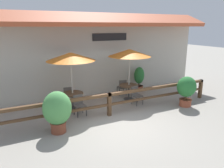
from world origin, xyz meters
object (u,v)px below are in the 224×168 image
chair_near_wallside (68,94)px  chair_middle_wallside (122,87)px  potted_plant_tall_tropical (186,89)px  potted_plant_broad_leaf (139,78)px  patio_umbrella_near (71,57)px  potted_plant_small_flowering (57,110)px  dining_table_near (73,96)px  chair_near_streetside (79,104)px  patio_umbrella_middle (130,53)px  chair_middle_streetside (136,94)px  dining_table_middle (129,88)px

chair_near_wallside → chair_middle_wallside: bearing=-172.9°
potted_plant_tall_tropical → potted_plant_broad_leaf: (-0.51, 3.05, -0.07)m
patio_umbrella_near → potted_plant_small_flowering: (-1.09, -1.89, -1.51)m
dining_table_near → chair_near_streetside: size_ratio=1.11×
patio_umbrella_middle → potted_plant_small_flowering: bearing=-153.9°
patio_umbrella_near → potted_plant_tall_tropical: size_ratio=1.84×
chair_middle_wallside → potted_plant_broad_leaf: potted_plant_broad_leaf is taller
patio_umbrella_near → patio_umbrella_middle: bearing=1.0°
chair_middle_streetside → chair_middle_wallside: bearing=78.6°
patio_umbrella_near → potted_plant_small_flowering: patio_umbrella_near is taller
patio_umbrella_middle → chair_middle_streetside: 2.00m
chair_middle_wallside → dining_table_middle: bearing=98.1°
dining_table_middle → chair_middle_wallside: (0.03, 0.74, -0.13)m
potted_plant_small_flowering → potted_plant_tall_tropical: size_ratio=1.06×
chair_near_wallside → potted_plant_tall_tropical: size_ratio=0.61×
potted_plant_small_flowering → potted_plant_broad_leaf: size_ratio=1.09×
patio_umbrella_near → potted_plant_small_flowering: 2.65m
potted_plant_tall_tropical → chair_middle_wallside: bearing=123.3°
patio_umbrella_middle → potted_plant_tall_tropical: patio_umbrella_middle is taller
dining_table_near → chair_middle_streetside: chair_middle_streetside is taller
patio_umbrella_middle → dining_table_middle: size_ratio=2.72×
chair_near_streetside → dining_table_middle: size_ratio=0.90×
chair_near_wallside → potted_plant_tall_tropical: potted_plant_tall_tropical is taller
patio_umbrella_middle → potted_plant_small_flowering: (-3.97, -1.94, -1.51)m
chair_near_wallside → potted_plant_broad_leaf: (4.20, 0.37, 0.28)m
potted_plant_small_flowering → chair_middle_wallside: bearing=33.9°
patio_umbrella_near → dining_table_middle: patio_umbrella_near is taller
dining_table_middle → potted_plant_small_flowering: potted_plant_small_flowering is taller
dining_table_near → chair_near_wallside: 0.76m
chair_middle_streetside → potted_plant_small_flowering: bearing=-171.6°
chair_near_streetside → potted_plant_small_flowering: bearing=-139.1°
chair_near_streetside → potted_plant_small_flowering: size_ratio=0.57×
chair_near_streetside → chair_middle_streetside: size_ratio=1.00×
patio_umbrella_near → potted_plant_broad_leaf: size_ratio=1.88×
chair_middle_wallside → potted_plant_tall_tropical: (1.79, -2.72, 0.35)m
patio_umbrella_near → potted_plant_tall_tropical: patio_umbrella_near is taller
chair_near_streetside → patio_umbrella_middle: 3.48m
chair_middle_streetside → chair_middle_wallside: (0.07, 1.49, 0.00)m
patio_umbrella_near → chair_middle_streetside: size_ratio=3.03×
chair_middle_wallside → potted_plant_small_flowering: potted_plant_small_flowering is taller
patio_umbrella_near → dining_table_middle: size_ratio=2.72×
patio_umbrella_near → chair_middle_wallside: size_ratio=3.03×
dining_table_middle → potted_plant_tall_tropical: potted_plant_tall_tropical is taller
potted_plant_broad_leaf → potted_plant_tall_tropical: bearing=-80.5°
chair_middle_streetside → potted_plant_small_flowering: (-3.93, -1.20, 0.35)m
chair_middle_wallside → chair_middle_streetside: bearing=98.0°
patio_umbrella_middle → dining_table_middle: patio_umbrella_middle is taller
dining_table_near → chair_middle_streetside: (2.84, -0.69, -0.13)m
dining_table_middle → chair_middle_streetside: bearing=-92.9°
patio_umbrella_near → chair_near_wallside: size_ratio=3.03×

